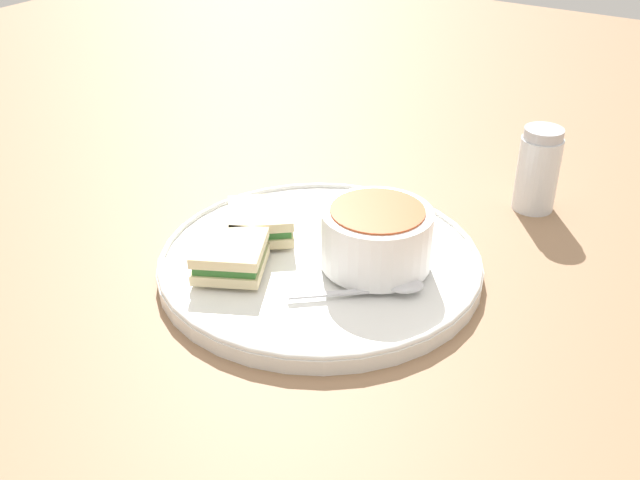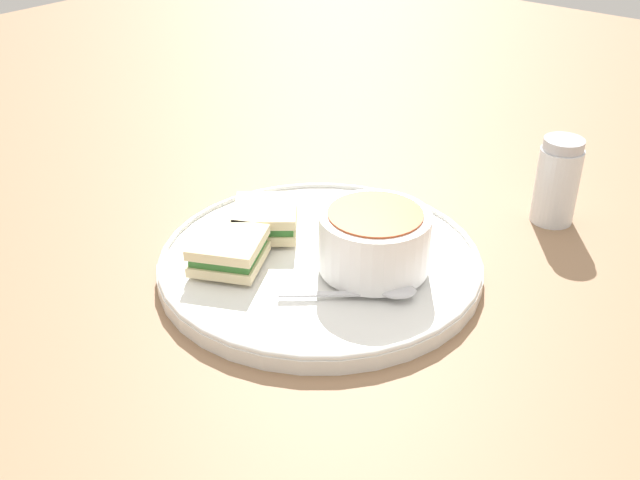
{
  "view_description": "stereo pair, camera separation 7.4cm",
  "coord_description": "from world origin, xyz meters",
  "px_view_note": "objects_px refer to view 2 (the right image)",
  "views": [
    {
      "loc": [
        -0.53,
        -0.34,
        0.41
      ],
      "look_at": [
        0.0,
        0.0,
        0.04
      ],
      "focal_mm": 42.0,
      "sensor_mm": 36.0,
      "label": 1
    },
    {
      "loc": [
        -0.49,
        -0.4,
        0.41
      ],
      "look_at": [
        0.0,
        0.0,
        0.04
      ],
      "focal_mm": 42.0,
      "sensor_mm": 36.0,
      "label": 2
    }
  ],
  "objects_px": {
    "spoon": "(386,292)",
    "salt_shaker": "(557,181)",
    "sandwich_half_near": "(266,218)",
    "soup_bowl": "(374,240)",
    "sandwich_half_far": "(229,250)"
  },
  "relations": [
    {
      "from": "soup_bowl",
      "to": "spoon",
      "type": "bearing_deg",
      "value": -130.62
    },
    {
      "from": "soup_bowl",
      "to": "sandwich_half_near",
      "type": "xyz_separation_m",
      "value": [
        -0.01,
        0.13,
        -0.02
      ]
    },
    {
      "from": "salt_shaker",
      "to": "soup_bowl",
      "type": "bearing_deg",
      "value": 160.84
    },
    {
      "from": "spoon",
      "to": "salt_shaker",
      "type": "bearing_deg",
      "value": 40.28
    },
    {
      "from": "spoon",
      "to": "sandwich_half_near",
      "type": "distance_m",
      "value": 0.17
    },
    {
      "from": "sandwich_half_far",
      "to": "salt_shaker",
      "type": "bearing_deg",
      "value": -31.45
    },
    {
      "from": "spoon",
      "to": "sandwich_half_near",
      "type": "relative_size",
      "value": 1.13
    },
    {
      "from": "salt_shaker",
      "to": "sandwich_half_near",
      "type": "bearing_deg",
      "value": 139.48
    },
    {
      "from": "spoon",
      "to": "sandwich_half_far",
      "type": "bearing_deg",
      "value": 158.93
    },
    {
      "from": "spoon",
      "to": "salt_shaker",
      "type": "relative_size",
      "value": 1.08
    },
    {
      "from": "spoon",
      "to": "salt_shaker",
      "type": "height_order",
      "value": "salt_shaker"
    },
    {
      "from": "spoon",
      "to": "soup_bowl",
      "type": "bearing_deg",
      "value": 99.03
    },
    {
      "from": "soup_bowl",
      "to": "sandwich_half_near",
      "type": "relative_size",
      "value": 1.14
    },
    {
      "from": "sandwich_half_far",
      "to": "salt_shaker",
      "type": "height_order",
      "value": "salt_shaker"
    },
    {
      "from": "soup_bowl",
      "to": "spoon",
      "type": "height_order",
      "value": "soup_bowl"
    }
  ]
}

